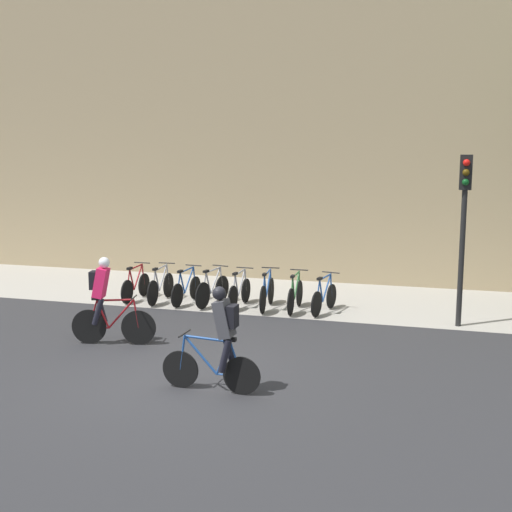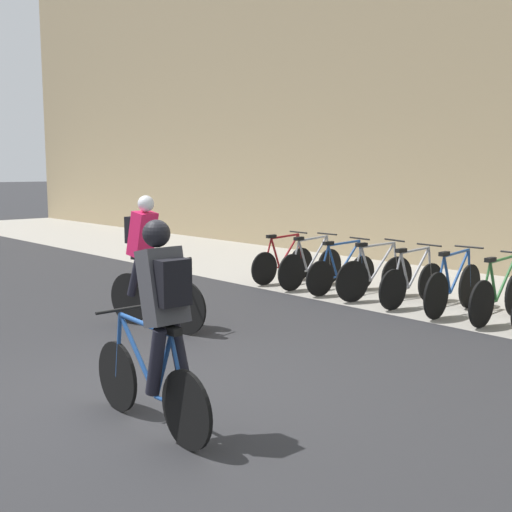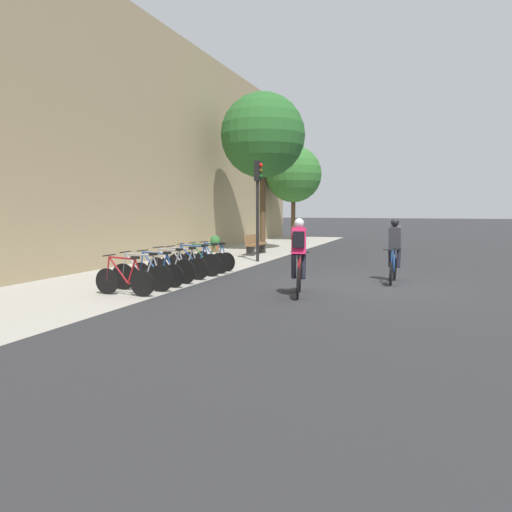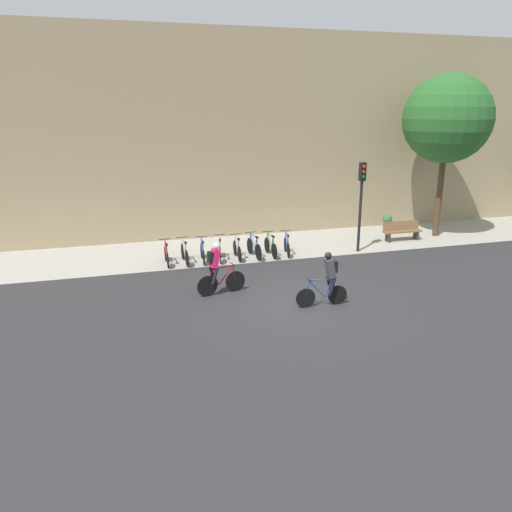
{
  "view_description": "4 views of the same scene",
  "coord_description": "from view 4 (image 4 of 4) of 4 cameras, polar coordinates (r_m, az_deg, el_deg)",
  "views": [
    {
      "loc": [
        4.13,
        -9.85,
        3.83
      ],
      "look_at": [
        0.43,
        3.02,
        1.7
      ],
      "focal_mm": 45.0,
      "sensor_mm": 36.0,
      "label": 1
    },
    {
      "loc": [
        5.03,
        -3.23,
        2.15
      ],
      "look_at": [
        -1.93,
        3.11,
        0.86
      ],
      "focal_mm": 45.0,
      "sensor_mm": 36.0,
      "label": 2
    },
    {
      "loc": [
        -13.29,
        -1.43,
        2.0
      ],
      "look_at": [
        -1.03,
        2.92,
        0.78
      ],
      "focal_mm": 35.0,
      "sensor_mm": 36.0,
      "label": 3
    },
    {
      "loc": [
        -5.35,
        -13.9,
        6.01
      ],
      "look_at": [
        -0.77,
        2.04,
        1.04
      ],
      "focal_mm": 35.0,
      "sensor_mm": 36.0,
      "label": 4
    }
  ],
  "objects": [
    {
      "name": "parked_bike_0",
      "position": [
        20.06,
        -10.2,
        0.11
      ],
      "size": [
        0.46,
        1.59,
        0.94
      ],
      "color": "black",
      "rests_on": "ground"
    },
    {
      "name": "cyclist_grey",
      "position": [
        15.64,
        8.21,
        -2.39
      ],
      "size": [
        1.7,
        0.46,
        1.75
      ],
      "color": "black",
      "rests_on": "ground"
    },
    {
      "name": "bench",
      "position": [
        24.28,
        16.33,
        2.81
      ],
      "size": [
        1.86,
        0.44,
        0.89
      ],
      "color": "brown",
      "rests_on": "ground"
    },
    {
      "name": "parked_bike_4",
      "position": [
        20.52,
        -2.17,
        0.75
      ],
      "size": [
        0.46,
        1.6,
        0.95
      ],
      "color": "black",
      "rests_on": "ground"
    },
    {
      "name": "parked_bike_2",
      "position": [
        20.24,
        -6.13,
        0.42
      ],
      "size": [
        0.46,
        1.64,
        0.94
      ],
      "color": "black",
      "rests_on": "ground"
    },
    {
      "name": "street_tree_0",
      "position": [
        25.13,
        21.03,
        14.41
      ],
      "size": [
        4.02,
        4.02,
        7.51
      ],
      "color": "#4C3823",
      "rests_on": "ground"
    },
    {
      "name": "parked_bike_7",
      "position": [
        21.12,
        3.54,
        1.18
      ],
      "size": [
        0.49,
        1.57,
        0.94
      ],
      "color": "black",
      "rests_on": "ground"
    },
    {
      "name": "ground",
      "position": [
        16.06,
        4.68,
        -5.37
      ],
      "size": [
        200.0,
        200.0,
        0.0
      ],
      "primitive_type": "plane",
      "color": "#2B2B2D"
    },
    {
      "name": "parked_bike_1",
      "position": [
        20.13,
        -8.16,
        0.31
      ],
      "size": [
        0.46,
        1.7,
        0.96
      ],
      "color": "black",
      "rests_on": "ground"
    },
    {
      "name": "traffic_light_pole",
      "position": [
        21.52,
        11.96,
        7.29
      ],
      "size": [
        0.26,
        0.3,
        3.82
      ],
      "color": "black",
      "rests_on": "ground"
    },
    {
      "name": "parked_bike_6",
      "position": [
        20.89,
        1.68,
        1.08
      ],
      "size": [
        0.46,
        1.68,
        0.96
      ],
      "color": "black",
      "rests_on": "ground"
    },
    {
      "name": "building_facade",
      "position": [
        23.84,
        -3.12,
        13.5
      ],
      "size": [
        44.0,
        0.6,
        9.41
      ],
      "primitive_type": "cube",
      "color": "#9E8966",
      "rests_on": "ground"
    },
    {
      "name": "parked_bike_5",
      "position": [
        20.69,
        -0.22,
        0.95
      ],
      "size": [
        0.46,
        1.74,
        0.98
      ],
      "color": "black",
      "rests_on": "ground"
    },
    {
      "name": "kerb_strip",
      "position": [
        22.16,
        -1.45,
        0.94
      ],
      "size": [
        44.0,
        4.5,
        0.01
      ],
      "primitive_type": "cube",
      "color": "#A39E93",
      "rests_on": "ground"
    },
    {
      "name": "potted_plant",
      "position": [
        26.33,
        14.77,
        3.89
      ],
      "size": [
        0.48,
        0.48,
        0.78
      ],
      "color": "brown",
      "rests_on": "ground"
    },
    {
      "name": "parked_bike_3",
      "position": [
        20.36,
        -4.14,
        0.64
      ],
      "size": [
        0.47,
        1.63,
        0.97
      ],
      "color": "black",
      "rests_on": "ground"
    },
    {
      "name": "cyclist_pink",
      "position": [
        16.43,
        -4.51,
        -1.33
      ],
      "size": [
        1.71,
        0.57,
        1.8
      ],
      "color": "black",
      "rests_on": "ground"
    }
  ]
}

